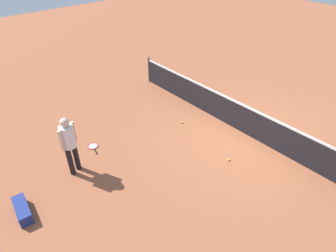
{
  "coord_description": "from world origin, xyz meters",
  "views": [
    {
      "loc": [
        3.94,
        -6.71,
        5.49
      ],
      "look_at": [
        -1.01,
        -2.43,
        0.9
      ],
      "focal_mm": 30.9,
      "sensor_mm": 36.0,
      "label": 1
    }
  ],
  "objects_px": {
    "tennis_racket_near_player": "(93,147)",
    "tennis_ball_midcourt": "(182,122)",
    "tennis_ball_near_player": "(229,160)",
    "equipment_bag": "(22,209)",
    "player_near_side": "(69,141)"
  },
  "relations": [
    {
      "from": "equipment_bag",
      "to": "tennis_racket_near_player",
      "type": "bearing_deg",
      "value": 114.58
    },
    {
      "from": "player_near_side",
      "to": "tennis_racket_near_player",
      "type": "height_order",
      "value": "player_near_side"
    },
    {
      "from": "tennis_ball_midcourt",
      "to": "equipment_bag",
      "type": "distance_m",
      "value": 5.29
    },
    {
      "from": "tennis_ball_near_player",
      "to": "tennis_ball_midcourt",
      "type": "height_order",
      "value": "same"
    },
    {
      "from": "tennis_racket_near_player",
      "to": "tennis_ball_midcourt",
      "type": "xyz_separation_m",
      "value": [
        0.82,
        2.87,
        0.02
      ]
    },
    {
      "from": "tennis_ball_near_player",
      "to": "equipment_bag",
      "type": "relative_size",
      "value": 0.08
    },
    {
      "from": "player_near_side",
      "to": "tennis_racket_near_player",
      "type": "xyz_separation_m",
      "value": [
        -0.61,
        0.85,
        -1.0
      ]
    },
    {
      "from": "tennis_ball_near_player",
      "to": "equipment_bag",
      "type": "xyz_separation_m",
      "value": [
        -1.95,
        -5.0,
        0.11
      ]
    },
    {
      "from": "tennis_racket_near_player",
      "to": "tennis_ball_midcourt",
      "type": "relative_size",
      "value": 9.18
    },
    {
      "from": "tennis_racket_near_player",
      "to": "equipment_bag",
      "type": "distance_m",
      "value": 2.65
    },
    {
      "from": "tennis_racket_near_player",
      "to": "player_near_side",
      "type": "bearing_deg",
      "value": -54.47
    },
    {
      "from": "tennis_ball_midcourt",
      "to": "tennis_racket_near_player",
      "type": "bearing_deg",
      "value": -105.91
    },
    {
      "from": "player_near_side",
      "to": "tennis_ball_midcourt",
      "type": "bearing_deg",
      "value": 86.78
    },
    {
      "from": "tennis_ball_midcourt",
      "to": "player_near_side",
      "type": "bearing_deg",
      "value": -93.22
    },
    {
      "from": "tennis_racket_near_player",
      "to": "tennis_ball_midcourt",
      "type": "height_order",
      "value": "tennis_ball_midcourt"
    }
  ]
}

